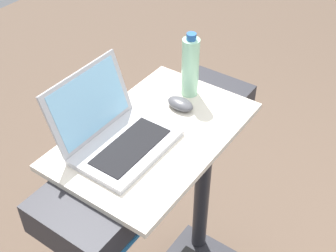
% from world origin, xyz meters
% --- Properties ---
extents(desk_board, '(0.67, 0.43, 0.02)m').
position_xyz_m(desk_board, '(0.00, 0.70, 1.11)').
color(desk_board, beige).
rests_on(desk_board, treadmill_base).
extents(laptop, '(0.31, 0.28, 0.22)m').
position_xyz_m(laptop, '(-0.11, 0.77, 1.16)').
color(laptop, '#B7B7BC').
rests_on(laptop, desk_board).
extents(computer_mouse, '(0.07, 0.11, 0.03)m').
position_xyz_m(computer_mouse, '(0.15, 0.71, 1.13)').
color(computer_mouse, '#4C4C51').
rests_on(computer_mouse, desk_board).
extents(water_bottle, '(0.06, 0.06, 0.24)m').
position_xyz_m(water_bottle, '(0.24, 0.73, 1.23)').
color(water_bottle, '#9EDBB2').
rests_on(water_bottle, desk_board).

